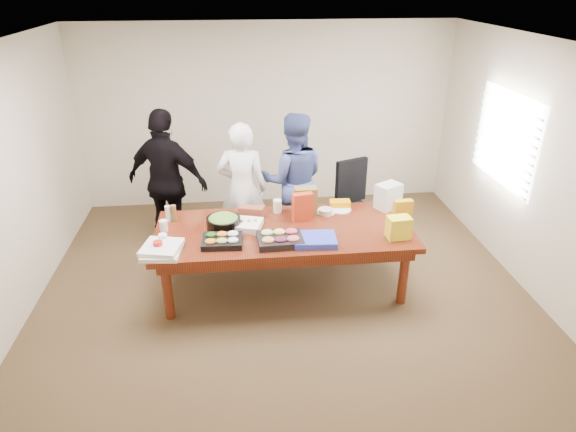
{
  "coord_description": "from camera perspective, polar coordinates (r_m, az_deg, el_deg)",
  "views": [
    {
      "loc": [
        -0.48,
        -4.85,
        3.28
      ],
      "look_at": [
        0.06,
        0.1,
        0.86
      ],
      "focal_mm": 31.22,
      "sensor_mm": 36.0,
      "label": 1
    }
  ],
  "objects": [
    {
      "name": "person_center",
      "position": [
        6.26,
        -5.22,
        3.04
      ],
      "size": [
        0.67,
        0.49,
        1.71
      ],
      "primitive_type": "imported",
      "rotation": [
        0.0,
        0.0,
        3.01
      ],
      "color": "white",
      "rests_on": "floor"
    },
    {
      "name": "wall_front",
      "position": [
        3.08,
        4.24,
        -12.94
      ],
      "size": [
        5.5,
        0.04,
        2.7
      ],
      "primitive_type": "cube",
      "color": "beige",
      "rests_on": "floor"
    },
    {
      "name": "pizza_box_lower",
      "position": [
        5.16,
        -14.18,
        -4.0
      ],
      "size": [
        0.41,
        0.41,
        0.04
      ],
      "primitive_type": "cube",
      "rotation": [
        0.0,
        0.0,
        -0.11
      ],
      "color": "white",
      "rests_on": "conference_table"
    },
    {
      "name": "kraft_bag",
      "position": [
        5.76,
        2.01,
        1.71
      ],
      "size": [
        0.26,
        0.15,
        0.33
      ],
      "primitive_type": "cube",
      "rotation": [
        0.0,
        0.0,
        0.03
      ],
      "color": "brown",
      "rests_on": "conference_table"
    },
    {
      "name": "red_cup",
      "position": [
        5.17,
        -14.57,
        -3.45
      ],
      "size": [
        0.1,
        0.1,
        0.12
      ],
      "primitive_type": "cylinder",
      "rotation": [
        0.0,
        0.0,
        0.07
      ],
      "color": "red",
      "rests_on": "conference_table"
    },
    {
      "name": "person_left",
      "position": [
        6.45,
        -13.54,
        3.79
      ],
      "size": [
        1.17,
        0.85,
        1.85
      ],
      "primitive_type": "imported",
      "rotation": [
        0.0,
        0.0,
        2.72
      ],
      "color": "black",
      "rests_on": "floor"
    },
    {
      "name": "bread_loaf",
      "position": [
        5.77,
        -4.21,
        0.53
      ],
      "size": [
        0.32,
        0.2,
        0.12
      ],
      "primitive_type": "cube",
      "rotation": [
        0.0,
        0.0,
        -0.28
      ],
      "color": "brown",
      "rests_on": "conference_table"
    },
    {
      "name": "chip_bag_orange",
      "position": [
        5.72,
        1.47,
        1.08
      ],
      "size": [
        0.17,
        0.12,
        0.25
      ],
      "primitive_type": "cube",
      "rotation": [
        0.0,
        0.0,
        0.32
      ],
      "color": "#C88910",
      "rests_on": "conference_table"
    },
    {
      "name": "ranch_bottle",
      "position": [
        5.78,
        -13.5,
        0.27
      ],
      "size": [
        0.06,
        0.06,
        0.18
      ],
      "primitive_type": "cylinder",
      "rotation": [
        0.0,
        0.0,
        0.0
      ],
      "color": "silver",
      "rests_on": "conference_table"
    },
    {
      "name": "fruit_tray",
      "position": [
        5.2,
        -0.92,
        -2.7
      ],
      "size": [
        0.48,
        0.39,
        0.07
      ],
      "primitive_type": "cube",
      "rotation": [
        0.0,
        0.0,
        0.05
      ],
      "color": "black",
      "rests_on": "conference_table"
    },
    {
      "name": "conference_table",
      "position": [
        5.67,
        -0.48,
        -4.84
      ],
      "size": [
        2.8,
        1.2,
        0.75
      ],
      "primitive_type": "cube",
      "color": "#4C1C0F",
      "rests_on": "floor"
    },
    {
      "name": "wall_left",
      "position": [
        5.69,
        -29.28,
        2.71
      ],
      "size": [
        0.04,
        5.0,
        2.7
      ],
      "primitive_type": "cube",
      "color": "beige",
      "rests_on": "floor"
    },
    {
      "name": "dip_bowl_a",
      "position": [
        5.83,
        4.31,
        0.52
      ],
      "size": [
        0.2,
        0.2,
        0.07
      ],
      "primitive_type": "cylinder",
      "rotation": [
        0.0,
        0.0,
        -0.22
      ],
      "color": "beige",
      "rests_on": "conference_table"
    },
    {
      "name": "wall_back",
      "position": [
        7.61,
        -2.42,
        11.25
      ],
      "size": [
        5.5,
        0.04,
        2.7
      ],
      "primitive_type": "cube",
      "color": "beige",
      "rests_on": "floor"
    },
    {
      "name": "dip_bowl_b",
      "position": [
        5.74,
        -7.23,
        -0.11
      ],
      "size": [
        0.18,
        0.18,
        0.06
      ],
      "primitive_type": "cylinder",
      "rotation": [
        0.0,
        0.0,
        0.34
      ],
      "color": "white",
      "rests_on": "conference_table"
    },
    {
      "name": "floor",
      "position": [
        5.88,
        -0.46,
        -8.07
      ],
      "size": [
        5.5,
        5.0,
        0.02
      ],
      "primitive_type": "cube",
      "color": "#47301E",
      "rests_on": "ground"
    },
    {
      "name": "mayo_jar",
      "position": [
        5.84,
        -1.21,
        1.13
      ],
      "size": [
        0.12,
        0.12,
        0.15
      ],
      "primitive_type": "cylinder",
      "rotation": [
        0.0,
        0.0,
        -0.2
      ],
      "color": "white",
      "rests_on": "conference_table"
    },
    {
      "name": "ceiling",
      "position": [
        4.91,
        -0.58,
        19.3
      ],
      "size": [
        5.5,
        5.0,
        0.02
      ],
      "primitive_type": "cube",
      "color": "white",
      "rests_on": "wall_back"
    },
    {
      "name": "window_panel",
      "position": [
        6.56,
        23.52,
        8.07
      ],
      "size": [
        0.03,
        1.4,
        1.1
      ],
      "primitive_type": "cube",
      "color": "white",
      "rests_on": "wall_right"
    },
    {
      "name": "salad_bowl",
      "position": [
        5.53,
        -7.35,
        -0.78
      ],
      "size": [
        0.47,
        0.47,
        0.12
      ],
      "primitive_type": "cylinder",
      "rotation": [
        0.0,
        0.0,
        0.29
      ],
      "color": "black",
      "rests_on": "conference_table"
    },
    {
      "name": "person_right",
      "position": [
        6.44,
        0.6,
        4.09
      ],
      "size": [
        0.89,
        0.71,
        1.76
      ],
      "primitive_type": "imported",
      "rotation": [
        0.0,
        0.0,
        3.09
      ],
      "color": "#3D4B85",
      "rests_on": "floor"
    },
    {
      "name": "pizza_box_upper",
      "position": [
        5.16,
        -14.2,
        -3.48
      ],
      "size": [
        0.44,
        0.44,
        0.04
      ],
      "primitive_type": "cube",
      "rotation": [
        0.0,
        0.0,
        -0.22
      ],
      "color": "white",
      "rests_on": "pizza_box_lower"
    },
    {
      "name": "veggie_tray",
      "position": [
        5.22,
        -7.52,
        -2.85
      ],
      "size": [
        0.43,
        0.34,
        0.06
      ],
      "primitive_type": "cube",
      "rotation": [
        0.0,
        0.0,
        -0.05
      ],
      "color": "black",
      "rests_on": "conference_table"
    },
    {
      "name": "banana_bunch",
      "position": [
        6.02,
        5.94,
        1.39
      ],
      "size": [
        0.25,
        0.16,
        0.08
      ],
      "primitive_type": "cube",
      "rotation": [
        0.0,
        0.0,
        -0.07
      ],
      "color": "#EC9700",
      "rests_on": "conference_table"
    },
    {
      "name": "grocery_bag_yellow",
      "position": [
        5.39,
        12.47,
        -1.28
      ],
      "size": [
        0.25,
        0.19,
        0.24
      ],
      "primitive_type": "cube",
      "rotation": [
        0.0,
        0.0,
        0.09
      ],
      "color": "yellow",
      "rests_on": "conference_table"
    },
    {
      "name": "dressing_bottle",
      "position": [
        5.77,
        -12.87,
        0.3
      ],
      "size": [
        0.07,
        0.07,
        0.19
      ],
      "primitive_type": "cylinder",
      "rotation": [
        0.0,
        0.0,
        0.08
      ],
      "color": "brown",
      "rests_on": "conference_table"
    },
    {
      "name": "chip_bag_blue",
      "position": [
        5.21,
        3.08,
        -2.71
      ],
      "size": [
        0.46,
        0.36,
        0.07
      ],
      "primitive_type": "cube",
      "rotation": [
        0.0,
        0.0,
        -0.06
      ],
      "color": "blue",
      "rests_on": "conference_table"
    },
    {
      "name": "chip_bag_red",
      "position": [
        5.62,
        1.65,
        1.03
      ],
      "size": [
        0.24,
        0.13,
        0.33
      ],
      "primitive_type": "cube",
      "rotation": [
        0.0,
        0.0,
        0.2
      ],
      "color": "red",
      "rests_on": "conference_table"
    },
    {
      "name": "mustard_bottle",
      "position": [
        5.94,
        2.62,
        1.53
      ],
      "size": [
        0.06,
        0.06,
        0.15
      ],
      "primitive_type": "cylinder",
      "rotation": [
        0.0,
        0.0,
        0.15
      ],
      "color": "yellow",
      "rests_on": "conference_table"
    },
    {
      "name": "grocery_bag_white",
      "position": [
        6.04,
        11.34,
        2.24
      ],
      "size": [
        0.34,
        0.31,
        0.3
      ],
      "primitive_type": "cube",
      "rotation": [
        0.0,
        0.0,
        0.52
      ],
      "color": "silver",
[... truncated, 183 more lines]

